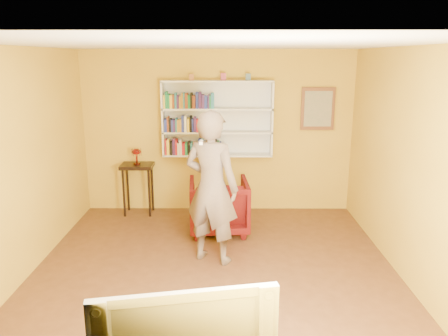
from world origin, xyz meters
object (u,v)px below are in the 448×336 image
at_px(armchair, 219,206).
at_px(bookshelf, 218,119).
at_px(ruby_lustre, 136,153).
at_px(console_table, 137,173).
at_px(television, 184,330).
at_px(person, 212,188).

bearing_deg(armchair, bookshelf, -91.90).
distance_m(bookshelf, armchair, 1.51).
bearing_deg(ruby_lustre, console_table, -90.00).
xyz_separation_m(console_table, television, (1.20, -4.50, 0.14)).
xyz_separation_m(console_table, ruby_lustre, (0.00, 0.00, 0.34)).
height_order(ruby_lustre, armchair, ruby_lustre).
xyz_separation_m(person, television, (-0.09, -2.75, -0.13)).
height_order(console_table, television, television).
height_order(bookshelf, console_table, bookshelf).
bearing_deg(television, ruby_lustre, 94.45).
bearing_deg(television, console_table, 94.45).
xyz_separation_m(bookshelf, ruby_lustre, (-1.33, -0.16, -0.55)).
relative_size(console_table, ruby_lustre, 3.30).
distance_m(console_table, person, 2.19).
relative_size(console_table, armchair, 0.96).
bearing_deg(person, armchair, -69.73).
relative_size(bookshelf, armchair, 2.02).
height_order(ruby_lustre, person, person).
height_order(console_table, person, person).
height_order(armchair, person, person).
relative_size(bookshelf, television, 1.53).
distance_m(person, television, 2.76).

